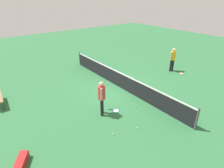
% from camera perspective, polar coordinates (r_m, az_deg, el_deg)
% --- Properties ---
extents(ground_plane, '(40.00, 40.00, 0.00)m').
position_cam_1_polar(ground_plane, '(11.52, 2.33, -0.93)').
color(ground_plane, '#2D6B3D').
extents(court_net, '(10.09, 0.09, 1.07)m').
position_cam_1_polar(court_net, '(11.31, 2.38, 1.34)').
color(court_net, '#4C4C51').
rests_on(court_net, ground_plane).
extents(player_near_side, '(0.48, 0.48, 1.70)m').
position_cam_1_polar(player_near_side, '(8.54, -3.15, -3.53)').
color(player_near_side, black).
rests_on(player_near_side, ground_plane).
extents(player_far_side, '(0.37, 0.53, 1.70)m').
position_cam_1_polar(player_far_side, '(14.29, 18.02, 7.59)').
color(player_far_side, black).
rests_on(player_far_side, ground_plane).
extents(tennis_racket_near_player, '(0.58, 0.46, 0.03)m').
position_cam_1_polar(tennis_racket_near_player, '(9.28, 1.11, -8.07)').
color(tennis_racket_near_player, blue).
rests_on(tennis_racket_near_player, ground_plane).
extents(tennis_racket_far_player, '(0.60, 0.34, 0.03)m').
position_cam_1_polar(tennis_racket_far_player, '(14.35, 20.25, 3.06)').
color(tennis_racket_far_player, red).
rests_on(tennis_racket_far_player, ground_plane).
extents(tennis_ball_near_player, '(0.07, 0.07, 0.07)m').
position_cam_1_polar(tennis_ball_near_player, '(11.62, -6.97, -0.69)').
color(tennis_ball_near_player, '#C6E033').
rests_on(tennis_ball_near_player, ground_plane).
extents(tennis_ball_by_net, '(0.07, 0.07, 0.07)m').
position_cam_1_polar(tennis_ball_by_net, '(12.63, -16.57, 0.63)').
color(tennis_ball_by_net, '#C6E033').
rests_on(tennis_ball_by_net, ground_plane).
extents(tennis_ball_midcourt, '(0.07, 0.07, 0.07)m').
position_cam_1_polar(tennis_ball_midcourt, '(8.24, 7.51, -13.20)').
color(tennis_ball_midcourt, '#C6E033').
rests_on(tennis_ball_midcourt, ground_plane).
extents(tennis_ball_baseline, '(0.07, 0.07, 0.07)m').
position_cam_1_polar(tennis_ball_baseline, '(7.90, 0.47, -14.96)').
color(tennis_ball_baseline, '#C6E033').
rests_on(tennis_ball_baseline, ground_plane).
extents(tennis_ball_stray_left, '(0.07, 0.07, 0.07)m').
position_cam_1_polar(tennis_ball_stray_left, '(9.63, 7.29, -6.76)').
color(tennis_ball_stray_left, '#C6E033').
rests_on(tennis_ball_stray_left, ground_plane).
extents(tennis_ball_stray_right, '(0.07, 0.07, 0.07)m').
position_cam_1_polar(tennis_ball_stray_right, '(12.38, -4.49, 1.17)').
color(tennis_ball_stray_right, '#C6E033').
rests_on(tennis_ball_stray_right, ground_plane).
extents(equipment_bag, '(0.83, 0.65, 0.28)m').
position_cam_1_polar(equipment_bag, '(7.41, -25.75, -20.44)').
color(equipment_bag, '#B21E1E').
rests_on(equipment_bag, ground_plane).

